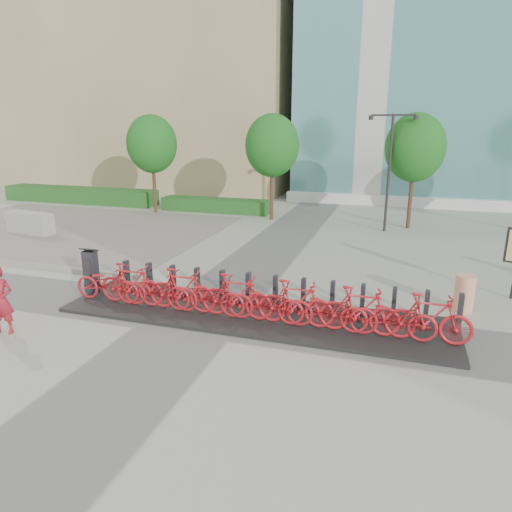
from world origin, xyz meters
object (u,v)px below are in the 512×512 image
(bike_0, at_px, (107,283))
(construction_barrel, at_px, (464,293))
(kiosk, at_px, (91,270))
(jersey_barrier, at_px, (30,223))
(worker_red, at_px, (0,300))

(bike_0, distance_m, construction_barrel, 9.17)
(kiosk, height_order, jersey_barrier, kiosk)
(construction_barrel, xyz_separation_m, jersey_barrier, (-17.01, 3.71, -0.01))
(construction_barrel, bearing_deg, worker_red, -155.90)
(bike_0, xyz_separation_m, construction_barrel, (8.88, 2.28, -0.10))
(bike_0, relative_size, construction_barrel, 1.98)
(bike_0, xyz_separation_m, kiosk, (-0.83, 0.46, 0.13))
(bike_0, height_order, kiosk, kiosk)
(kiosk, distance_m, jersey_barrier, 9.17)
(worker_red, relative_size, jersey_barrier, 0.67)
(bike_0, height_order, jersey_barrier, bike_0)
(construction_barrel, bearing_deg, bike_0, -165.58)
(kiosk, xyz_separation_m, worker_red, (-0.38, -2.69, 0.09))
(bike_0, bearing_deg, jersey_barrier, 53.58)
(jersey_barrier, bearing_deg, worker_red, -40.72)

